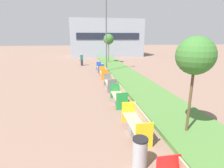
# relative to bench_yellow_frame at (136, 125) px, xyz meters

# --- Properties ---
(planter_grass_strip) EXTENTS (2.80, 120.00, 0.18)m
(planter_grass_strip) POSITION_rel_bench_yellow_frame_xyz_m (2.26, 5.19, -0.28)
(planter_grass_strip) COLOR #4C7A38
(planter_grass_strip) RESTS_ON ground
(building_backdrop) EXTENTS (14.04, 6.28, 7.14)m
(building_backdrop) POSITION_rel_bench_yellow_frame_xyz_m (3.06, 30.37, 3.20)
(building_backdrop) COLOR #939EAD
(building_backdrop) RESTS_ON ground
(bench_yellow_frame) EXTENTS (0.65, 2.03, 0.94)m
(bench_yellow_frame) POSITION_rel_bench_yellow_frame_xyz_m (0.00, 0.00, 0.00)
(bench_yellow_frame) COLOR gray
(bench_yellow_frame) RESTS_ON ground
(bench_green_frame) EXTENTS (0.65, 1.91, 0.94)m
(bench_green_frame) POSITION_rel_bench_yellow_frame_xyz_m (-0.00, 3.26, -0.00)
(bench_green_frame) COLOR gray
(bench_green_frame) RESTS_ON ground
(bench_grey_frame) EXTENTS (0.65, 2.07, 0.94)m
(bench_grey_frame) POSITION_rel_bench_yellow_frame_xyz_m (0.00, 6.35, 0.00)
(bench_grey_frame) COLOR gray
(bench_grey_frame) RESTS_ON ground
(bench_orange_frame) EXTENTS (0.65, 2.01, 0.94)m
(bench_orange_frame) POSITION_rel_bench_yellow_frame_xyz_m (-0.00, 10.09, -0.00)
(bench_orange_frame) COLOR gray
(bench_orange_frame) RESTS_ON ground
(bench_blue_frame) EXTENTS (0.65, 2.00, 0.94)m
(bench_blue_frame) POSITION_rel_bench_yellow_frame_xyz_m (-0.00, 13.34, -0.00)
(bench_blue_frame) COLOR gray
(bench_blue_frame) RESTS_ON ground
(litter_bin) EXTENTS (0.44, 0.44, 0.93)m
(litter_bin) POSITION_rel_bench_yellow_frame_xyz_m (-0.47, -1.83, 0.10)
(litter_bin) COLOR #9EA0A5
(litter_bin) RESTS_ON ground
(street_lamp_post) EXTENTS (0.24, 0.44, 7.67)m
(street_lamp_post) POSITION_rel_bench_yellow_frame_xyz_m (0.61, 12.70, 3.85)
(street_lamp_post) COLOR #56595B
(street_lamp_post) RESTS_ON ground
(sapling_tree_near) EXTENTS (1.34, 1.34, 3.74)m
(sapling_tree_near) POSITION_rel_bench_yellow_frame_xyz_m (1.90, -0.44, 2.68)
(sapling_tree_near) COLOR brown
(sapling_tree_near) RESTS_ON ground
(sapling_tree_far) EXTENTS (1.48, 1.48, 4.19)m
(sapling_tree_far) POSITION_rel_bench_yellow_frame_xyz_m (1.90, 19.48, 3.07)
(sapling_tree_far) COLOR brown
(sapling_tree_far) RESTS_ON ground
(pedestrian_walking) EXTENTS (0.53, 0.24, 1.62)m
(pedestrian_walking) POSITION_rel_bench_yellow_frame_xyz_m (-2.02, 17.92, 0.45)
(pedestrian_walking) COLOR #232633
(pedestrian_walking) RESTS_ON ground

